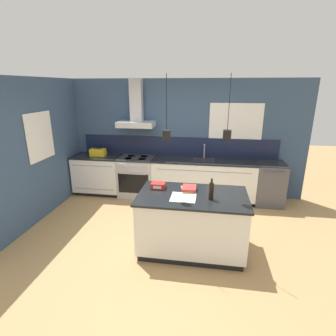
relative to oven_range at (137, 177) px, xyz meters
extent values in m
plane|color=tan|center=(0.89, -1.69, -0.46)|extent=(16.00, 16.00, 0.00)
cube|color=#354C6B|center=(0.89, 0.34, 0.84)|extent=(5.60, 0.06, 2.60)
cube|color=#141C38|center=(0.89, 0.30, 0.67)|extent=(4.42, 0.02, 0.43)
cube|color=white|center=(2.14, 0.30, 1.16)|extent=(1.12, 0.01, 0.96)
cube|color=black|center=(2.14, 0.31, 1.16)|extent=(1.04, 0.01, 0.88)
cube|color=#B5B5BA|center=(0.00, 0.08, 1.18)|extent=(0.80, 0.46, 0.12)
cube|color=#B5B5BA|center=(0.00, 0.17, 1.69)|extent=(0.26, 0.20, 0.90)
cylinder|color=black|center=(1.01, -1.97, 1.78)|extent=(0.01, 0.01, 0.73)
cylinder|color=black|center=(1.01, -1.97, 1.34)|extent=(0.11, 0.11, 0.14)
sphere|color=#F9D18C|center=(1.01, -1.97, 1.34)|extent=(0.06, 0.06, 0.06)
cylinder|color=black|center=(1.83, -1.91, 1.79)|extent=(0.01, 0.01, 0.72)
cylinder|color=black|center=(1.83, -1.91, 1.36)|extent=(0.11, 0.11, 0.14)
sphere|color=#F9D18C|center=(1.83, -1.91, 1.36)|extent=(0.06, 0.06, 0.06)
cube|color=#354C6B|center=(-1.54, -0.99, 0.84)|extent=(0.06, 3.80, 2.60)
cube|color=white|center=(-1.49, -1.14, 1.09)|extent=(0.01, 0.76, 0.88)
cube|color=black|center=(-1.50, -1.14, 1.09)|extent=(0.01, 0.68, 0.80)
cube|color=black|center=(-0.93, 0.03, -0.41)|extent=(1.04, 0.56, 0.09)
cube|color=white|center=(-0.93, 0.00, 0.03)|extent=(1.07, 0.62, 0.79)
cube|color=gray|center=(-0.93, -0.31, 0.30)|extent=(0.94, 0.01, 0.01)
cube|color=gray|center=(-0.93, -0.31, -0.25)|extent=(0.94, 0.01, 0.01)
cube|color=black|center=(-0.93, 0.00, 0.44)|extent=(1.09, 0.64, 0.03)
cube|color=black|center=(1.50, 0.03, -0.41)|extent=(2.14, 0.56, 0.09)
cube|color=white|center=(1.50, 0.00, 0.03)|extent=(2.21, 0.62, 0.79)
cube|color=gray|center=(1.50, -0.31, 0.30)|extent=(1.94, 0.01, 0.01)
cube|color=gray|center=(1.50, -0.31, -0.25)|extent=(1.94, 0.01, 0.01)
cube|color=black|center=(1.50, 0.00, 0.44)|extent=(2.23, 0.64, 0.03)
cube|color=#262628|center=(1.50, 0.05, 0.45)|extent=(0.48, 0.34, 0.01)
cylinder|color=#B5B5BA|center=(1.50, 0.18, 0.61)|extent=(0.02, 0.02, 0.30)
sphere|color=#B5B5BA|center=(1.50, 0.18, 0.76)|extent=(0.03, 0.03, 0.03)
cylinder|color=#B5B5BA|center=(1.50, 0.12, 0.74)|extent=(0.02, 0.12, 0.02)
cube|color=#B5B5BA|center=(0.00, 0.00, -0.02)|extent=(0.78, 0.62, 0.87)
cube|color=black|center=(0.00, -0.31, -0.06)|extent=(0.67, 0.02, 0.44)
cylinder|color=#B5B5BA|center=(0.00, -0.34, 0.17)|extent=(0.59, 0.02, 0.02)
cube|color=#B5B5BA|center=(0.00, -0.32, 0.36)|extent=(0.67, 0.02, 0.07)
cube|color=#2D2D30|center=(0.00, 0.00, 0.43)|extent=(0.78, 0.60, 0.04)
cylinder|color=black|center=(-0.16, 0.11, 0.45)|extent=(0.17, 0.17, 0.00)
cylinder|color=black|center=(0.16, 0.11, 0.45)|extent=(0.17, 0.17, 0.00)
cylinder|color=black|center=(-0.16, -0.10, 0.45)|extent=(0.17, 0.17, 0.00)
cylinder|color=black|center=(0.16, -0.10, 0.45)|extent=(0.17, 0.17, 0.00)
cube|color=#4C4C51|center=(2.90, 0.00, -0.01)|extent=(0.58, 0.62, 0.89)
cube|color=black|center=(2.90, 0.00, 0.44)|extent=(0.58, 0.62, 0.02)
cylinder|color=#4C4C51|center=(2.90, -0.33, 0.36)|extent=(0.44, 0.02, 0.02)
cube|color=black|center=(1.39, -1.92, -0.41)|extent=(1.50, 0.88, 0.09)
cube|color=white|center=(1.39, -1.92, 0.03)|extent=(1.56, 0.92, 0.79)
cube|color=black|center=(1.39, -1.92, 0.44)|extent=(1.61, 0.97, 0.03)
cylinder|color=black|center=(1.66, -2.04, 0.58)|extent=(0.07, 0.07, 0.25)
cylinder|color=black|center=(1.66, -2.04, 0.73)|extent=(0.03, 0.03, 0.06)
cylinder|color=#262628|center=(1.66, -2.04, 0.76)|extent=(0.03, 0.03, 0.01)
cube|color=olive|center=(1.31, -1.75, 0.47)|extent=(0.26, 0.32, 0.03)
cube|color=#B2332D|center=(1.33, -1.76, 0.50)|extent=(0.21, 0.26, 0.04)
cube|color=red|center=(0.84, -1.74, 0.50)|extent=(0.21, 0.16, 0.09)
cube|color=white|center=(0.84, -1.82, 0.50)|extent=(0.13, 0.01, 0.04)
cube|color=silver|center=(1.27, -2.04, 0.46)|extent=(0.36, 0.35, 0.01)
cube|color=gold|center=(-0.90, 0.00, 0.53)|extent=(0.34, 0.18, 0.16)
cylinder|color=black|center=(-0.90, 0.00, 0.63)|extent=(0.20, 0.02, 0.02)
camera|label=1|loc=(1.59, -5.49, 1.99)|focal=28.00mm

